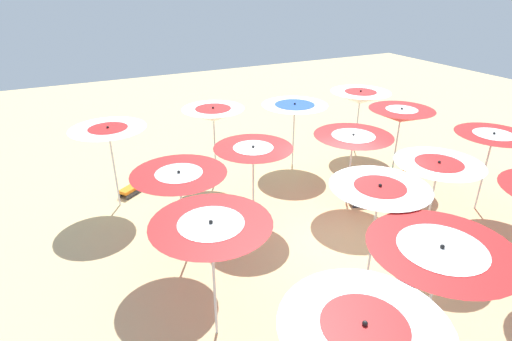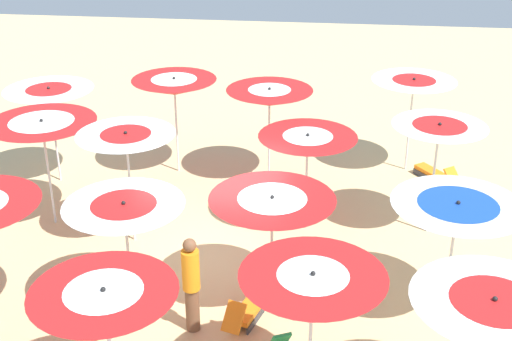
{
  "view_description": "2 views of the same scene",
  "coord_description": "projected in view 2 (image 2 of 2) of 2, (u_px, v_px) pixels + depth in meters",
  "views": [
    {
      "loc": [
        -6.1,
        -7.2,
        6.11
      ],
      "look_at": [
        -1.82,
        1.43,
        1.54
      ],
      "focal_mm": 28.95,
      "sensor_mm": 36.0,
      "label": 1
    },
    {
      "loc": [
        11.32,
        2.1,
        7.57
      ],
      "look_at": [
        -1.63,
        0.55,
        1.36
      ],
      "focal_mm": 48.4,
      "sensor_mm": 36.0,
      "label": 2
    }
  ],
  "objects": [
    {
      "name": "ground",
      "position": [
        219.0,
        267.0,
        13.63
      ],
      "size": [
        41.22,
        41.22,
        0.04
      ],
      "primitive_type": "cube",
      "color": "#D1B57F"
    },
    {
      "name": "beach_umbrella_0",
      "position": [
        492.0,
        314.0,
        8.86
      ],
      "size": [
        2.16,
        2.16,
        2.37
      ],
      "color": "silver",
      "rests_on": "ground"
    },
    {
      "name": "beach_umbrella_1",
      "position": [
        457.0,
        212.0,
        11.39
      ],
      "size": [
        2.22,
        2.22,
        2.26
      ],
      "color": "silver",
      "rests_on": "ground"
    },
    {
      "name": "beach_umbrella_2",
      "position": [
        439.0,
        134.0,
        13.89
      ],
      "size": [
        1.91,
        1.91,
        2.51
      ],
      "color": "silver",
      "rests_on": "ground"
    },
    {
      "name": "beach_umbrella_3",
      "position": [
        413.0,
        86.0,
        16.73
      ],
      "size": [
        2.05,
        2.05,
        2.44
      ],
      "color": "silver",
      "rests_on": "ground"
    },
    {
      "name": "beach_umbrella_4",
      "position": [
        312.0,
        288.0,
        9.35
      ],
      "size": [
        2.04,
        2.04,
        2.38
      ],
      "color": "silver",
      "rests_on": "ground"
    },
    {
      "name": "beach_umbrella_5",
      "position": [
        272.0,
        209.0,
        11.75
      ],
      "size": [
        2.18,
        2.18,
        2.19
      ],
      "color": "silver",
      "rests_on": "ground"
    },
    {
      "name": "beach_umbrella_6",
      "position": [
        307.0,
        145.0,
        14.26
      ],
      "size": [
        2.06,
        2.06,
        2.18
      ],
      "color": "silver",
      "rests_on": "ground"
    },
    {
      "name": "beach_umbrella_7",
      "position": [
        269.0,
        98.0,
        16.3
      ],
      "size": [
        2.06,
        2.06,
        2.37
      ],
      "color": "silver",
      "rests_on": "ground"
    },
    {
      "name": "beach_umbrella_8",
      "position": [
        104.0,
        301.0,
        9.06
      ],
      "size": [
        1.98,
        1.98,
        2.34
      ],
      "color": "silver",
      "rests_on": "ground"
    },
    {
      "name": "beach_umbrella_9",
      "position": [
        124.0,
        213.0,
        11.47
      ],
      "size": [
        2.04,
        2.04,
        2.22
      ],
      "color": "silver",
      "rests_on": "ground"
    },
    {
      "name": "beach_umbrella_10",
      "position": [
        126.0,
        143.0,
        13.6
      ],
      "size": [
        1.96,
        1.96,
        2.47
      ],
      "color": "silver",
      "rests_on": "ground"
    },
    {
      "name": "beach_umbrella_11",
      "position": [
        174.0,
        87.0,
        16.63
      ],
      "size": [
        2.05,
        2.05,
        2.5
      ],
      "color": "silver",
      "rests_on": "ground"
    },
    {
      "name": "beach_umbrella_14",
      "position": [
        43.0,
        131.0,
        14.27
      ],
      "size": [
        2.26,
        2.26,
        2.44
      ],
      "color": "silver",
      "rests_on": "ground"
    },
    {
      "name": "beach_umbrella_15",
      "position": [
        49.0,
        95.0,
        16.15
      ],
      "size": [
        2.09,
        2.09,
        2.43
      ],
      "color": "silver",
      "rests_on": "ground"
    },
    {
      "name": "lounger_0",
      "position": [
        435.0,
        174.0,
        16.99
      ],
      "size": [
        1.25,
        1.04,
        0.55
      ],
      "rotation": [
        0.0,
        0.0,
        3.77
      ],
      "color": "#333338",
      "rests_on": "ground"
    },
    {
      "name": "lounger_1",
      "position": [
        248.0,
        310.0,
        12.0
      ],
      "size": [
        1.39,
        0.72,
        0.66
      ],
      "rotation": [
        0.0,
        0.0,
        9.13
      ],
      "color": "#333338",
      "rests_on": "ground"
    },
    {
      "name": "beachgoer_0",
      "position": [
        191.0,
        283.0,
        11.47
      ],
      "size": [
        0.3,
        0.3,
        1.79
      ],
      "rotation": [
        0.0,
        0.0,
        5.41
      ],
      "color": "brown",
      "rests_on": "ground"
    }
  ]
}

